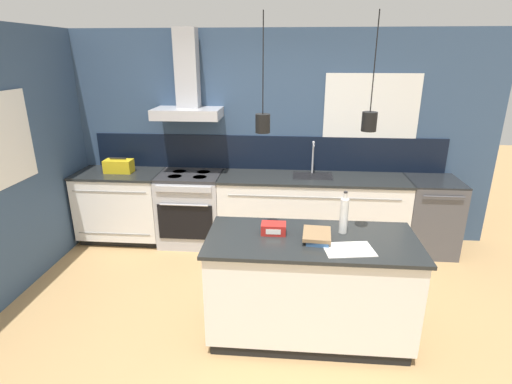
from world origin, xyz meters
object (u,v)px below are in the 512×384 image
Objects in this scene: yellow_toolbox at (119,166)px; red_supply_box at (274,229)px; oven_range at (191,208)px; dishwasher at (429,216)px; bottle_on_island at (344,215)px; book_stack at (318,236)px.

red_supply_box is at bearing -39.14° from yellow_toolbox.
oven_range is 1.04m from yellow_toolbox.
bottle_on_island is (-1.26, -1.56, 0.61)m from dishwasher.
red_supply_box is (-0.36, 0.08, 0.01)m from book_stack.
dishwasher is at bearing 51.06° from bottle_on_island.
yellow_toolbox is at bearing 148.82° from bottle_on_island.
yellow_toolbox reaches higher than oven_range.
book_stack is 2.91m from yellow_toolbox.
bottle_on_island is 1.06× the size of yellow_toolbox.
bottle_on_island reaches higher than dishwasher.
book_stack is at bearing -36.01° from yellow_toolbox.
oven_range is at bearing -0.28° from yellow_toolbox.
bottle_on_island is 1.19× the size of book_stack.
yellow_toolbox is (-0.89, 0.00, 0.54)m from oven_range.
dishwasher is (2.94, 0.00, 0.00)m from oven_range.
oven_range and dishwasher have the same top height.
red_supply_box reaches higher than book_stack.
yellow_toolbox is (-2.00, 1.63, 0.04)m from red_supply_box.
dishwasher is at bearing -0.00° from yellow_toolbox.
bottle_on_island reaches higher than red_supply_box.
dishwasher is 2.52× the size of bottle_on_island.
dishwasher is 2.09m from bottle_on_island.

